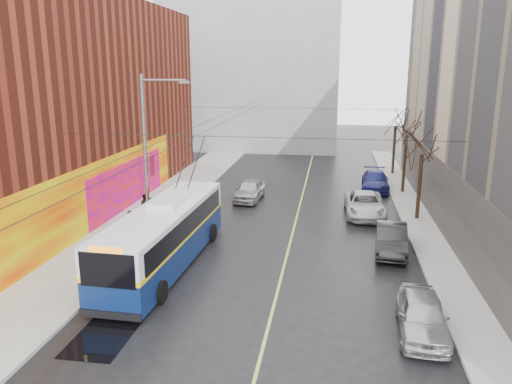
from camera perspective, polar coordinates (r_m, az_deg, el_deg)
ground at (r=18.15m, az=-4.10°, el=-16.90°), size 140.00×140.00×0.00m
sidewalk_left at (r=30.94m, az=-13.70°, el=-3.77°), size 4.00×60.00×0.15m
sidewalk_right at (r=29.18m, az=19.06°, el=-5.23°), size 2.00×60.00×0.15m
lane_line at (r=30.67m, az=4.47°, el=-3.69°), size 0.12×50.00×0.01m
building_left at (r=35.20m, az=-25.37°, el=8.91°), size 12.11×36.00×14.00m
building_far at (r=60.90m, az=-0.28°, el=13.74°), size 20.50×12.10×18.00m
streetlight_pole at (r=27.34m, az=-12.23°, el=4.30°), size 2.65×0.60×9.00m
catenary_wires at (r=30.70m, az=-2.81°, el=8.27°), size 18.00×60.00×0.22m
tree_near at (r=31.91m, az=18.54°, el=5.49°), size 3.20×3.20×6.40m
tree_mid at (r=38.74m, az=16.91°, el=7.41°), size 3.20×3.20×6.68m
tree_far at (r=45.66m, az=15.72°, el=8.27°), size 3.20×3.20×6.57m
puddle at (r=19.42m, az=-16.84°, el=-15.28°), size 1.97×3.50×0.01m
pigeons_flying at (r=26.63m, az=-4.35°, el=10.50°), size 3.99×1.55×0.90m
trolleybus at (r=24.33m, az=-10.38°, el=-4.83°), size 3.08×11.86×5.58m
parked_car_a at (r=19.32m, az=18.45°, el=-13.19°), size 1.91×4.27×1.43m
parked_car_b at (r=26.77m, az=15.20°, el=-5.21°), size 1.89×4.50×1.45m
parked_car_c at (r=32.95m, az=12.32°, el=-1.40°), size 2.59×5.37×1.47m
parked_car_d at (r=40.07m, az=13.46°, el=1.25°), size 2.20×5.05×1.45m
following_car at (r=35.99m, az=-0.74°, el=0.24°), size 2.03×4.44×1.48m
pedestrian_a at (r=27.34m, az=-14.00°, el=-3.94°), size 0.66×0.80×1.86m
pedestrian_b at (r=31.71m, az=-12.47°, el=-1.63°), size 0.97×0.94×1.58m
pedestrian_c at (r=29.92m, az=-12.06°, el=-2.30°), size 1.33×1.29×1.83m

